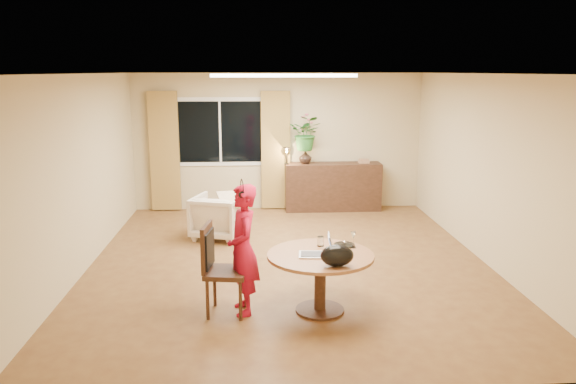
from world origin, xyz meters
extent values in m
plane|color=brown|center=(0.00, 0.00, 0.00)|extent=(6.50, 6.50, 0.00)
plane|color=white|center=(0.00, 0.00, 2.60)|extent=(6.50, 6.50, 0.00)
plane|color=tan|center=(0.00, 3.25, 1.30)|extent=(5.50, 0.00, 5.50)
plane|color=tan|center=(-2.75, 0.00, 1.30)|extent=(0.00, 6.50, 6.50)
plane|color=tan|center=(2.75, 0.00, 1.30)|extent=(0.00, 6.50, 6.50)
cube|color=white|center=(-1.10, 3.23, 1.50)|extent=(1.70, 0.02, 1.30)
cube|color=black|center=(-1.10, 3.22, 1.50)|extent=(1.55, 0.01, 1.15)
cube|color=white|center=(-1.10, 3.22, 1.50)|extent=(0.04, 0.01, 1.15)
cube|color=olive|center=(-2.15, 3.15, 1.15)|extent=(0.55, 0.08, 2.25)
cube|color=olive|center=(-0.05, 3.15, 1.15)|extent=(0.55, 0.08, 2.25)
cube|color=white|center=(0.00, 1.20, 2.57)|extent=(2.20, 0.35, 0.05)
cylinder|color=brown|center=(0.25, -1.64, 0.65)|extent=(1.18, 1.18, 0.04)
cylinder|color=black|center=(0.25, -1.64, 0.32)|extent=(0.13, 0.13, 0.63)
cylinder|color=black|center=(0.25, -1.64, 0.01)|extent=(0.54, 0.54, 0.03)
imported|color=red|center=(-0.60, -1.60, 0.72)|extent=(0.58, 0.44, 1.45)
imported|color=beige|center=(-1.05, 1.29, 0.35)|extent=(0.95, 0.96, 0.70)
cube|color=black|center=(1.04, 3.01, 0.46)|extent=(1.82, 0.45, 0.91)
imported|color=black|center=(0.51, 3.01, 1.04)|extent=(0.27, 0.27, 0.25)
imported|color=#296726|center=(0.52, 3.01, 1.49)|extent=(0.73, 0.67, 0.66)
camera|label=1|loc=(-0.47, -7.47, 2.64)|focal=35.00mm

